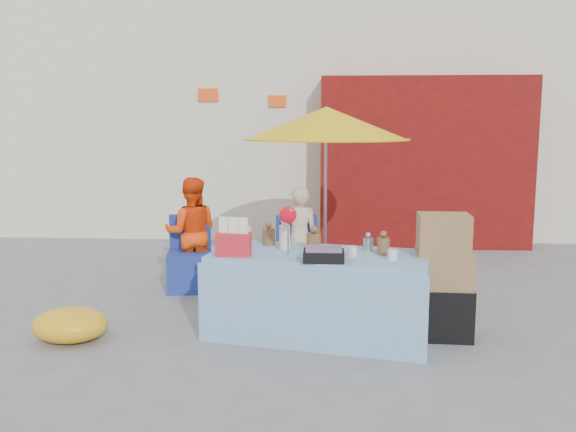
# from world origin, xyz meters

# --- Properties ---
(ground) EXTENTS (80.00, 80.00, 0.00)m
(ground) POSITION_xyz_m (0.00, 0.00, 0.00)
(ground) COLOR slate
(ground) RESTS_ON ground
(backdrop) EXTENTS (14.00, 8.00, 7.80)m
(backdrop) POSITION_xyz_m (0.52, 7.52, 3.10)
(backdrop) COLOR silver
(backdrop) RESTS_ON ground
(market_table) EXTENTS (2.11, 1.30, 1.19)m
(market_table) POSITION_xyz_m (0.61, 0.03, 0.39)
(market_table) COLOR #8BB4DE
(market_table) RESTS_ON ground
(chair_left) EXTENTS (0.54, 0.53, 0.85)m
(chair_left) POSITION_xyz_m (-0.88, 1.45, 0.26)
(chair_left) COLOR navy
(chair_left) RESTS_ON ground
(chair_right) EXTENTS (0.54, 0.53, 0.85)m
(chair_right) POSITION_xyz_m (0.37, 1.45, 0.26)
(chair_right) COLOR navy
(chair_right) RESTS_ON ground
(vendor_orange) EXTENTS (0.69, 0.57, 1.29)m
(vendor_orange) POSITION_xyz_m (-0.88, 1.58, 0.65)
(vendor_orange) COLOR #FF440D
(vendor_orange) RESTS_ON ground
(vendor_beige) EXTENTS (0.47, 0.34, 1.19)m
(vendor_beige) POSITION_xyz_m (0.37, 1.58, 0.60)
(vendor_beige) COLOR beige
(vendor_beige) RESTS_ON ground
(umbrella) EXTENTS (1.90, 1.90, 2.09)m
(umbrella) POSITION_xyz_m (0.67, 1.73, 1.89)
(umbrella) COLOR gray
(umbrella) RESTS_ON ground
(box_stack) EXTENTS (0.52, 0.43, 1.12)m
(box_stack) POSITION_xyz_m (1.72, 0.03, 0.52)
(box_stack) COLOR black
(box_stack) RESTS_ON ground
(tarp_bundle) EXTENTS (0.71, 0.59, 0.30)m
(tarp_bundle) POSITION_xyz_m (-1.56, -0.28, 0.15)
(tarp_bundle) COLOR gold
(tarp_bundle) RESTS_ON ground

